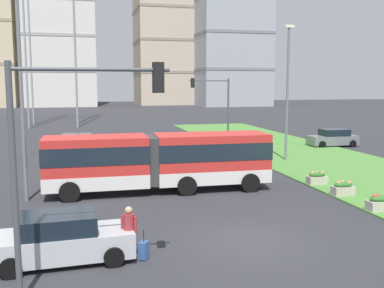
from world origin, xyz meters
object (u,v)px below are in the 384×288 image
(car_silver_hatch, at_px, (62,239))
(traffic_light_far_right, at_px, (216,101))
(pedestrian_crossing, at_px, (129,229))
(car_grey_wagon, at_px, (333,138))
(car_black_sedan, at_px, (79,144))
(flower_planter_0, at_px, (380,203))
(flower_planter_1, at_px, (343,188))
(articulated_bus, at_px, (159,160))
(rolling_suitcase, at_px, (144,250))
(apartment_tower_westcentre, at_px, (60,22))
(apartment_tower_centre, at_px, (170,28))
(apartment_tower_eastcentre, at_px, (231,1))
(streetlight_left, at_px, (21,87))
(traffic_light_near_left, at_px, (66,139))
(streetlight_median, at_px, (287,88))
(flower_planter_2, at_px, (317,178))

(car_silver_hatch, bearing_deg, traffic_light_far_right, 61.92)
(pedestrian_crossing, bearing_deg, car_grey_wagon, 46.66)
(car_black_sedan, distance_m, traffic_light_far_right, 12.01)
(car_silver_hatch, bearing_deg, flower_planter_0, 10.19)
(car_silver_hatch, xyz_separation_m, flower_planter_1, (13.47, 5.29, -0.33))
(articulated_bus, bearing_deg, flower_planter_1, -20.94)
(rolling_suitcase, distance_m, apartment_tower_westcentre, 109.00)
(car_silver_hatch, height_order, apartment_tower_westcentre, apartment_tower_westcentre)
(car_grey_wagon, height_order, car_black_sedan, same)
(pedestrian_crossing, relative_size, rolling_suitcase, 1.79)
(apartment_tower_westcentre, distance_m, apartment_tower_centre, 29.10)
(flower_planter_0, distance_m, apartment_tower_eastcentre, 102.29)
(car_silver_hatch, height_order, traffic_light_far_right, traffic_light_far_right)
(pedestrian_crossing, height_order, flower_planter_0, pedestrian_crossing)
(car_black_sedan, xyz_separation_m, flower_planter_1, (12.97, -18.20, -0.33))
(articulated_bus, xyz_separation_m, car_grey_wagon, (18.26, 13.13, -0.90))
(car_silver_hatch, bearing_deg, rolling_suitcase, -9.73)
(pedestrian_crossing, distance_m, traffic_light_far_right, 24.91)
(rolling_suitcase, distance_m, streetlight_left, 11.01)
(traffic_light_near_left, bearing_deg, car_silver_hatch, 97.49)
(flower_planter_1, distance_m, apartment_tower_eastcentre, 99.62)
(articulated_bus, relative_size, traffic_light_far_right, 1.95)
(car_grey_wagon, distance_m, flower_planter_1, 19.02)
(car_black_sedan, relative_size, flower_planter_0, 4.16)
(apartment_tower_centre, bearing_deg, pedestrian_crossing, -101.94)
(traffic_light_far_right, height_order, apartment_tower_westcentre, apartment_tower_westcentre)
(flower_planter_0, xyz_separation_m, streetlight_left, (-15.43, 5.73, 5.07))
(rolling_suitcase, xyz_separation_m, flower_planter_1, (10.91, 5.73, 0.11))
(car_black_sedan, height_order, streetlight_median, streetlight_median)
(rolling_suitcase, xyz_separation_m, apartment_tower_westcentre, (-6.26, 106.84, 20.68))
(flower_planter_1, xyz_separation_m, streetlight_median, (1.90, 10.54, 4.94))
(articulated_bus, height_order, rolling_suitcase, articulated_bus)
(flower_planter_2, xyz_separation_m, streetlight_median, (1.90, 7.96, 4.94))
(streetlight_left, bearing_deg, car_black_sedan, 80.88)
(streetlight_median, bearing_deg, flower_planter_2, -103.43)
(car_grey_wagon, relative_size, car_black_sedan, 0.97)
(car_black_sedan, height_order, flower_planter_2, car_black_sedan)
(flower_planter_0, xyz_separation_m, flower_planter_1, (0.00, 2.86, 0.00))
(flower_planter_1, bearing_deg, apartment_tower_westcentre, 99.64)
(traffic_light_near_left, relative_size, apartment_tower_centre, 0.15)
(streetlight_median, height_order, apartment_tower_eastcentre, apartment_tower_eastcentre)
(pedestrian_crossing, bearing_deg, car_silver_hatch, 173.53)
(traffic_light_far_right, xyz_separation_m, streetlight_left, (-13.92, -14.27, 1.31))
(car_grey_wagon, height_order, car_silver_hatch, same)
(streetlight_left, xyz_separation_m, apartment_tower_eastcentre, (40.77, 89.84, 21.15))
(rolling_suitcase, height_order, flower_planter_1, rolling_suitcase)
(flower_planter_1, distance_m, apartment_tower_centre, 106.56)
(car_black_sedan, height_order, rolling_suitcase, car_black_sedan)
(rolling_suitcase, bearing_deg, traffic_light_near_left, -136.19)
(traffic_light_far_right, distance_m, apartment_tower_eastcentre, 83.28)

